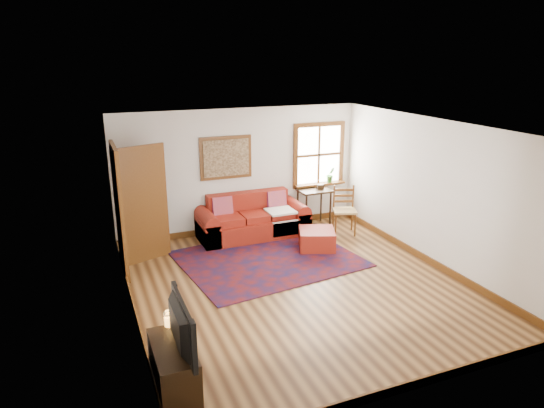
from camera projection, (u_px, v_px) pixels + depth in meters
name	position (u px, v px, depth m)	size (l,w,h in m)	color
ground	(297.00, 285.00, 7.66)	(5.50, 5.50, 0.00)	#4A2A13
room_envelope	(298.00, 184.00, 7.18)	(5.04, 5.54, 2.52)	silver
window	(320.00, 161.00, 10.30)	(1.18, 0.20, 1.38)	white
doorway	(134.00, 205.00, 8.13)	(0.89, 1.08, 2.14)	black
framed_artwork	(226.00, 158.00, 9.49)	(1.05, 0.07, 0.85)	brown
persian_rug	(268.00, 259.00, 8.62)	(2.96, 2.37, 0.02)	#5A0F0C
red_leather_sofa	(252.00, 222.00, 9.67)	(2.16, 0.89, 0.85)	maroon
red_ottoman	(317.00, 239.00, 9.05)	(0.64, 0.64, 0.37)	maroon
side_table	(314.00, 195.00, 10.14)	(0.66, 0.49, 0.79)	black
ladder_back_chair	(344.00, 208.00, 9.78)	(0.57, 0.56, 0.96)	tan
media_cabinet	(174.00, 367.00, 5.25)	(0.42, 0.93, 0.51)	black
television	(174.00, 327.00, 5.02)	(0.98, 0.13, 0.56)	black
candle_hurricane	(169.00, 319.00, 5.53)	(0.12, 0.12, 0.18)	silver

